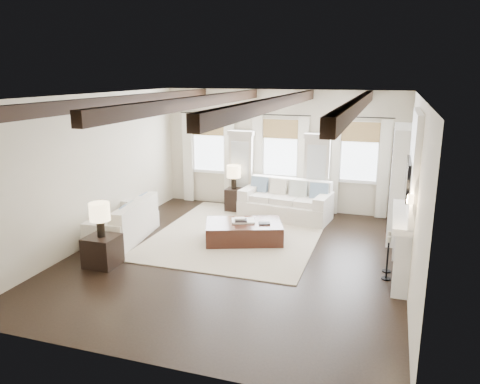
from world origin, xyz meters
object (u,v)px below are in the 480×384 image
(sofa_back, at_px, (286,203))
(side_table_back, at_px, (234,200))
(ottoman, at_px, (244,232))
(side_table_front, at_px, (103,251))
(sofa_left, at_px, (126,224))

(sofa_back, bearing_deg, side_table_back, 173.98)
(ottoman, bearing_deg, side_table_back, 93.94)
(sofa_back, xyz_separation_m, ottoman, (-0.50, -2.01, -0.17))
(side_table_front, bearing_deg, sofa_back, 57.08)
(sofa_back, distance_m, side_table_front, 4.92)
(ottoman, height_order, side_table_front, side_table_front)
(sofa_back, relative_size, side_table_back, 3.87)
(ottoman, distance_m, side_table_front, 3.04)
(sofa_left, xyz_separation_m, side_table_front, (0.37, -1.44, -0.06))
(sofa_back, distance_m, ottoman, 2.08)
(sofa_back, height_order, ottoman, sofa_back)
(sofa_left, relative_size, side_table_front, 3.61)
(sofa_left, distance_m, side_table_front, 1.48)
(ottoman, bearing_deg, sofa_left, 174.78)
(side_table_back, bearing_deg, sofa_back, -6.02)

